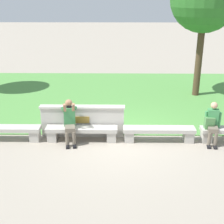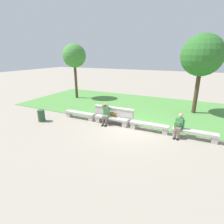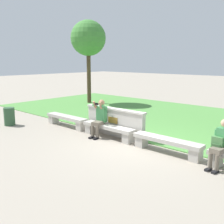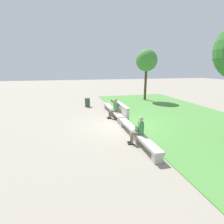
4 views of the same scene
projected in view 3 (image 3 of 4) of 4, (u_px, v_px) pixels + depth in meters
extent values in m
plane|color=gray|center=(135.00, 145.00, 8.50)|extent=(80.00, 80.00, 0.00)
cube|color=#518E42|center=(194.00, 121.00, 11.68)|extent=(21.21, 8.00, 0.03)
cube|color=#B7B2A8|center=(67.00, 117.00, 10.75)|extent=(2.17, 0.40, 0.12)
cube|color=#B7B2A8|center=(54.00, 119.00, 11.38)|extent=(0.28, 0.34, 0.33)
cube|color=#B7B2A8|center=(81.00, 126.00, 10.19)|extent=(0.28, 0.34, 0.33)
cube|color=#B7B2A8|center=(108.00, 127.00, 9.20)|extent=(2.17, 0.40, 0.12)
cube|color=#B7B2A8|center=(91.00, 129.00, 9.84)|extent=(0.28, 0.34, 0.33)
cube|color=#B7B2A8|center=(128.00, 138.00, 8.65)|extent=(0.28, 0.34, 0.33)
cube|color=#B7B2A8|center=(167.00, 140.00, 7.65)|extent=(2.17, 0.40, 0.12)
cube|color=#B7B2A8|center=(142.00, 141.00, 8.29)|extent=(0.28, 0.34, 0.33)
cube|color=#B7B2A8|center=(196.00, 155.00, 7.10)|extent=(0.28, 0.34, 0.33)
cube|color=#B7B2A8|center=(216.00, 160.00, 6.75)|extent=(0.28, 0.34, 0.33)
cube|color=#B7B2A8|center=(115.00, 123.00, 9.43)|extent=(2.56, 0.18, 0.95)
cube|color=beige|center=(115.00, 109.00, 9.33)|extent=(2.62, 0.24, 0.06)
cube|color=olive|center=(113.00, 120.00, 9.34)|extent=(0.44, 0.02, 0.22)
cube|color=black|center=(91.00, 137.00, 9.18)|extent=(0.14, 0.25, 0.06)
cylinder|color=#6B6051|center=(93.00, 131.00, 9.20)|extent=(0.11, 0.11, 0.42)
cube|color=black|center=(96.00, 138.00, 9.08)|extent=(0.14, 0.25, 0.06)
cylinder|color=#6B6051|center=(97.00, 132.00, 9.10)|extent=(0.11, 0.11, 0.42)
cube|color=#6B6051|center=(98.00, 123.00, 9.25)|extent=(0.36, 0.46, 0.12)
cube|color=#3D894C|center=(102.00, 114.00, 9.39)|extent=(0.37, 0.27, 0.56)
sphere|color=#9E7051|center=(102.00, 103.00, 9.31)|extent=(0.22, 0.22, 0.22)
cylinder|color=#3D894C|center=(96.00, 106.00, 9.35)|extent=(0.14, 0.32, 0.21)
cylinder|color=#9E7051|center=(95.00, 105.00, 9.18)|extent=(0.09, 0.19, 0.27)
cylinder|color=#3D894C|center=(104.00, 107.00, 9.15)|extent=(0.14, 0.32, 0.21)
cylinder|color=#9E7051|center=(101.00, 105.00, 9.05)|extent=(0.13, 0.20, 0.27)
cube|color=black|center=(97.00, 104.00, 9.06)|extent=(0.15, 0.04, 0.08)
cube|color=black|center=(208.00, 169.00, 6.49)|extent=(0.13, 0.23, 0.06)
cylinder|color=#6B6051|center=(210.00, 161.00, 6.49)|extent=(0.10, 0.10, 0.42)
cube|color=black|center=(215.00, 172.00, 6.36)|extent=(0.13, 0.23, 0.06)
cylinder|color=#6B6051|center=(217.00, 163.00, 6.35)|extent=(0.10, 0.10, 0.42)
cube|color=#6B6051|center=(218.00, 150.00, 6.48)|extent=(0.34, 0.44, 0.12)
cube|color=#3D894C|center=(224.00, 138.00, 6.57)|extent=(0.35, 0.25, 0.52)
cylinder|color=#3D894C|center=(216.00, 138.00, 6.72)|extent=(0.08, 0.08, 0.48)
cube|color=#4C7F47|center=(218.00, 143.00, 6.61)|extent=(0.28, 0.20, 0.36)
cube|color=#395F35|center=(216.00, 147.00, 6.54)|extent=(0.20, 0.06, 0.16)
torus|color=black|center=(219.00, 136.00, 6.57)|extent=(0.10, 0.02, 0.10)
cylinder|color=#4C3826|center=(89.00, 76.00, 16.40)|extent=(0.25, 0.25, 3.38)
sphere|color=#428438|center=(88.00, 38.00, 15.95)|extent=(2.15, 2.15, 2.15)
cylinder|color=#2D5133|center=(9.00, 116.00, 10.97)|extent=(0.44, 0.44, 0.75)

